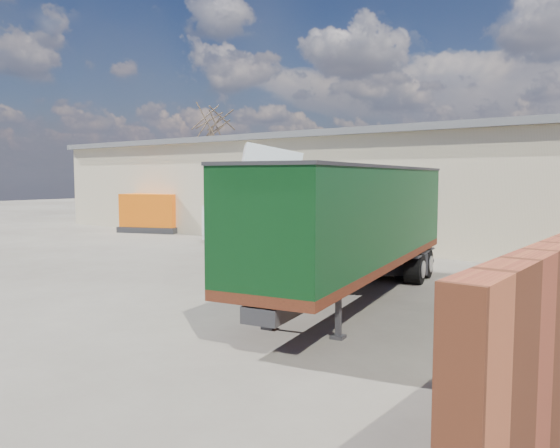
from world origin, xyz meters
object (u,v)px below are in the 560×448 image
Objects in this scene: box_trailer at (357,219)px; orange_skip at (153,215)px; bare_tree at (211,116)px; panel_van at (242,222)px; tractor_unit at (289,221)px.

box_trailer is 19.98m from orange_skip.
bare_tree is 17.76m from panel_van.
tractor_unit is at bearing -45.66° from panel_van.
tractor_unit is 3.83m from box_trailer.
box_trailer reaches higher than panel_van.
box_trailer is at bearing -37.70° from bare_tree.
orange_skip is (-14.78, 6.47, -0.81)m from tractor_unit.
bare_tree is at bearing -173.20° from tractor_unit.
bare_tree is 13.51m from orange_skip.
orange_skip is (-18.22, 8.12, -1.15)m from box_trailer.
box_trailer is at bearing -41.87° from panel_van.
tractor_unit is (20.26, -16.67, -6.15)m from bare_tree.
tractor_unit reaches higher than panel_van.
panel_van is (-7.66, 6.28, -0.83)m from tractor_unit.
bare_tree is 0.90× the size of box_trailer.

